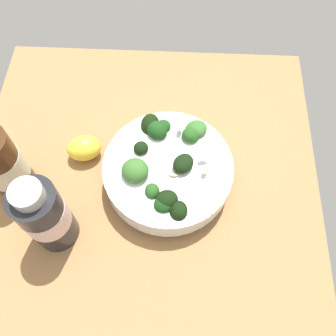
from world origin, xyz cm
name	(u,v)px	position (x,y,z in cm)	size (l,w,h in cm)	color
ground_plane	(146,182)	(0.00, 0.00, -1.55)	(64.55, 64.55, 3.11)	#996D42
bowl_of_broccoli	(167,168)	(0.52, -4.15, 3.96)	(22.86, 22.86, 9.14)	white
lemon_wedge	(84,148)	(4.63, 11.76, 2.48)	(6.40, 4.80, 4.96)	yellow
bottle_tall	(2,164)	(-1.84, 23.69, 7.51)	(7.12, 7.12, 17.22)	#472814
bottle_short	(45,215)	(-10.93, 14.32, 8.28)	(7.38, 7.38, 17.63)	black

